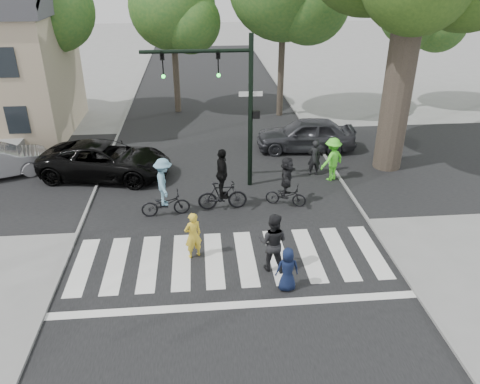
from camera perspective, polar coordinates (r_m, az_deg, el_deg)
The scene contains 19 objects.
ground at distance 13.92m, azimuth -0.93°, elevation -10.46°, with size 120.00×120.00×0.00m, color gray.
road_stem at distance 18.14m, azimuth -2.15°, elevation -0.89°, with size 10.00×70.00×0.01m, color black.
road_cross at distance 20.85m, azimuth -2.63°, elevation 2.93°, with size 70.00×10.00×0.01m, color black.
curb_left at distance 18.60m, azimuth -17.88°, elevation -1.38°, with size 0.10×70.00×0.10m, color gray.
curb_right at distance 19.03m, azimuth 13.21°, elevation -0.09°, with size 0.10×70.00×0.10m, color gray.
crosswalk at distance 14.45m, azimuth -1.14°, elevation -8.85°, with size 10.00×3.85×0.01m.
traffic_signal at distance 17.87m, azimuth -1.44°, elevation 12.11°, with size 4.45×0.29×6.00m.
bg_tree_2 at distance 27.82m, azimuth -7.74°, elevation 21.10°, with size 5.04×4.80×8.40m.
bg_tree_4 at distance 30.27m, azimuth 21.58°, elevation 19.77°, with size 4.83×4.60×8.15m.
pedestrian_woman at distance 14.47m, azimuth -5.75°, elevation -5.27°, with size 0.56×0.37×1.55m, color gold.
pedestrian_child at distance 13.19m, azimuth 5.80°, elevation -9.38°, with size 0.65×0.43×1.34m, color #101937.
pedestrian_adult at distance 13.82m, azimuth 4.02°, elevation -6.14°, with size 0.90×0.70×1.86m, color black.
cyclist_left at distance 16.82m, azimuth -9.19°, elevation 0.06°, with size 1.79×1.19×2.21m.
cyclist_mid at distance 17.04m, azimuth -2.17°, elevation 0.84°, with size 1.82×1.11×2.37m.
cyclist_right at distance 17.42m, azimuth 5.68°, elevation 0.95°, with size 1.63×1.50×1.95m.
car_suv at distance 20.53m, azimuth -16.07°, elevation 3.75°, with size 2.50×5.42×1.51m, color black.
car_grey at distance 22.81m, azimuth 8.02°, elevation 6.97°, with size 1.88×4.68×1.59m, color #313237.
bystander_hivis at distance 19.77m, azimuth 11.18°, elevation 3.94°, with size 1.19×0.68×1.84m, color #5AF332.
bystander_dark at distance 20.14m, azimuth 9.03°, elevation 4.13°, with size 0.57×0.37×1.56m, color black.
Camera 1 is at (-0.80, -11.06, 8.42)m, focal length 35.00 mm.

